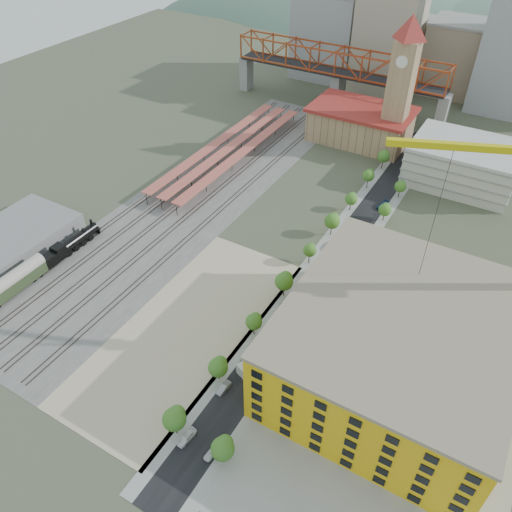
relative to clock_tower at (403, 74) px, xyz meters
The scene contains 32 objects.
ground 85.36m from the clock_tower, 95.71° to the right, with size 400.00×400.00×0.00m, color #474C38.
ballast_strip 81.63m from the clock_tower, 125.15° to the right, with size 36.00×165.00×0.06m, color #605E59.
dirt_lot 115.74m from the clock_tower, 96.14° to the right, with size 28.00×67.00×0.06m, color tan.
street_asphalt 71.48m from the clock_tower, 82.98° to the right, with size 12.00×170.00×0.06m, color black.
sidewalk_west 71.08m from the clock_tower, 87.80° to the right, with size 3.00×170.00×0.04m, color gray.
sidewalk_east 72.31m from the clock_tower, 78.27° to the right, with size 3.00×170.00×0.04m, color gray.
construction_pad 110.41m from the clock_tower, 69.69° to the right, with size 50.00×90.00×0.06m, color gray.
rail_tracks 82.57m from the clock_tower, 126.24° to the right, with size 26.56×160.00×0.18m.
platform_canopies 65.08m from the clock_tower, 144.47° to the right, with size 16.00×80.00×4.12m.
station_hall 25.65m from the clock_tower, behind, with size 38.00×24.00×13.10m.
clock_tower is the anchor object (origin of this frame).
parking_garage 36.81m from the clock_tower, 19.64° to the right, with size 34.00×26.00×14.00m, color silver.
truss_bridge 42.56m from the clock_tower, 142.85° to the left, with size 94.00×9.60×25.60m.
construction_building 107.36m from the clock_tower, 71.22° to the right, with size 44.60×50.60×18.80m.
warehouse 135.13m from the clock_tower, 123.93° to the right, with size 22.00×32.00×5.00m, color gray.
street_trees 80.70m from the clock_tower, 83.91° to the right, with size 15.40×124.40×8.00m.
skyline 62.60m from the clock_tower, 90.49° to the left, with size 133.00×46.00×60.00m.
distant_hills 213.32m from the clock_tower, 78.30° to the left, with size 647.00×264.00×227.00m.
locomotive 122.72m from the clock_tower, 118.95° to the right, with size 3.11×24.00×6.00m.
coach 139.45m from the clock_tower, 115.02° to the right, with size 3.44×20.00×6.28m.
site_trailer_a 115.91m from the clock_tower, 85.93° to the right, with size 2.73×10.36×2.83m, color silver.
site_trailer_b 106.72m from the clock_tower, 85.55° to the right, with size 2.35×8.91×2.44m, color silver.
site_trailer_c 102.45m from the clock_tower, 85.35° to the right, with size 2.28×8.68×2.37m, color silver.
site_trailer_d 92.10m from the clock_tower, 84.78° to the right, with size 2.42×9.18×2.51m, color silver.
car_0 138.06m from the clock_tower, 87.88° to the right, with size 1.88×4.68×1.60m, color white.
car_1 125.12m from the clock_tower, 87.65° to the right, with size 1.40×4.01×1.32m, color #98989D.
car_2 96.52m from the clock_tower, 86.90° to the right, with size 2.29×4.97×1.38m, color black.
car_3 71.90m from the clock_tower, 85.67° to the right, with size 1.85×4.56×1.32m, color navy.
car_4 138.52m from the clock_tower, 85.35° to the right, with size 1.56×3.87×1.32m, color white.
car_5 101.01m from the clock_tower, 83.49° to the right, with size 1.51×4.33×1.43m, color gray.
car_6 71.48m from the clock_tower, 80.38° to the right, with size 2.66×5.78×1.61m, color black.
car_7 48.66m from the clock_tower, 73.98° to the right, with size 2.16×5.31×1.54m, color navy.
Camera 1 is at (50.94, -93.17, 89.93)m, focal length 35.00 mm.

